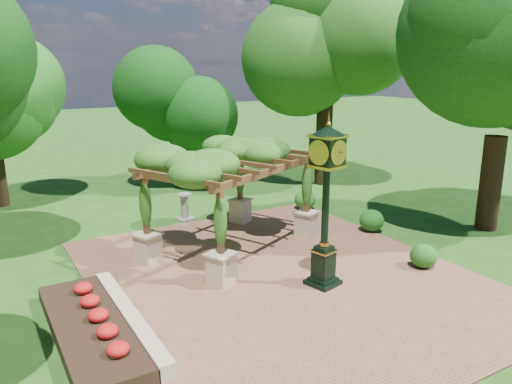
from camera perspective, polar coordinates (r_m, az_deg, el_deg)
ground at (r=13.84m, az=5.36°, el=-11.13°), size 120.00×120.00×0.00m
brick_plaza at (r=14.58m, az=3.03°, el=-9.62°), size 10.00×12.00×0.04m
border_wall at (r=12.36m, az=-14.24°, el=-13.84°), size 0.35×5.00×0.40m
flower_bed at (r=12.20m, az=-18.41°, el=-14.68°), size 1.50×5.00×0.36m
pedestal_clock at (r=13.28m, az=8.02°, el=0.04°), size 1.07×1.07×4.49m
pergola at (r=15.86m, az=-2.83°, el=3.22°), size 6.49×5.46×3.49m
sundial at (r=19.64m, az=-8.16°, el=-1.91°), size 0.65×0.65×1.06m
shrub_front at (r=15.82m, az=18.60°, el=-6.92°), size 1.02×1.02×0.72m
shrub_mid at (r=18.60m, az=13.08°, el=-3.18°), size 1.12×1.12×0.79m
shrub_back at (r=20.94m, az=5.63°, el=-0.87°), size 1.08×1.08×0.80m
tree_north at (r=24.51m, az=-8.70°, el=9.63°), size 3.85×3.85×5.74m
tree_east_far at (r=25.04m, az=8.16°, el=17.35°), size 5.24×5.24×10.58m
tree_east_near at (r=19.61m, az=26.66°, el=13.56°), size 5.77×5.77×8.94m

